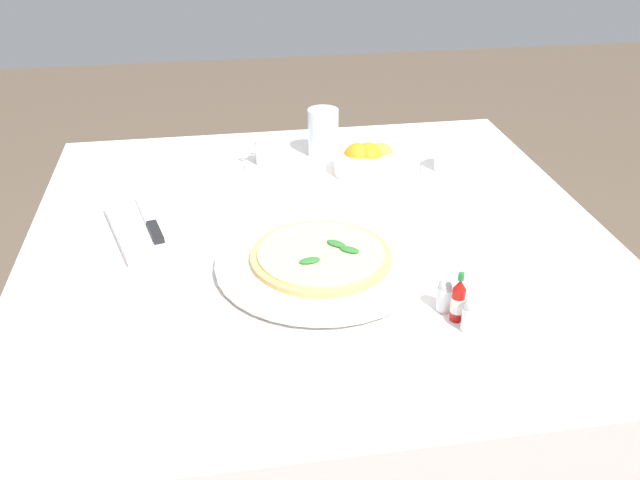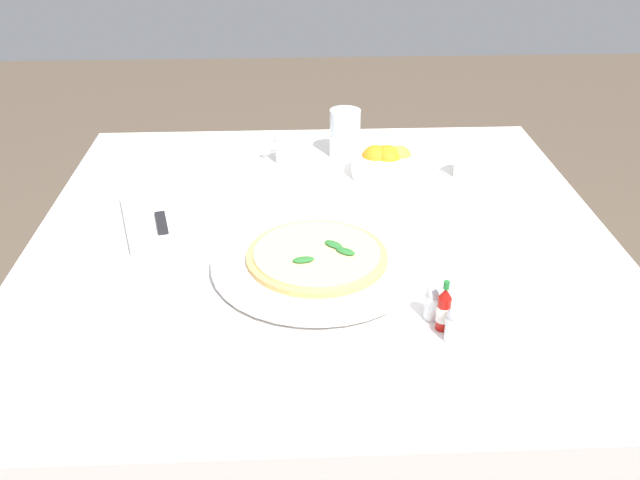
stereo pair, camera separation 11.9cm
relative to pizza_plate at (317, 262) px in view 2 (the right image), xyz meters
name	(u,v)px [view 2 (the right image)]	position (x,y,z in m)	size (l,w,h in m)	color
dining_table	(323,295)	(0.12, -0.02, -0.15)	(1.06, 1.06, 0.75)	white
pizza_plate	(317,262)	(0.00, 0.00, 0.00)	(0.35, 0.35, 0.02)	white
pizza	(317,255)	(0.00, 0.00, 0.01)	(0.24, 0.24, 0.02)	#DBAD60
coffee_cup_far_left	(472,167)	(0.34, -0.35, 0.02)	(0.13, 0.13, 0.06)	white
coffee_cup_near_left	(292,152)	(0.44, 0.04, 0.02)	(0.13, 0.13, 0.06)	white
water_glass_far_right	(345,135)	(0.48, -0.08, 0.04)	(0.07, 0.07, 0.11)	white
napkin_folded	(160,218)	(0.17, 0.29, 0.00)	(0.25, 0.19, 0.02)	white
dinner_knife	(159,211)	(0.17, 0.29, 0.01)	(0.19, 0.07, 0.01)	silver
citrus_bowl	(386,163)	(0.37, -0.16, 0.02)	(0.15, 0.15, 0.07)	white
hot_sauce_bottle	(444,310)	(-0.18, -0.18, 0.02)	(0.02, 0.02, 0.08)	#B7140F
salt_shaker	(433,304)	(-0.15, -0.17, 0.01)	(0.03, 0.03, 0.06)	white
pepper_shaker	(454,326)	(-0.20, -0.19, 0.01)	(0.03, 0.03, 0.06)	white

